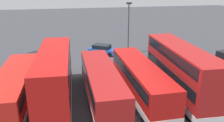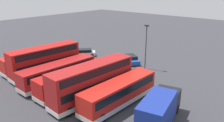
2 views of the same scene
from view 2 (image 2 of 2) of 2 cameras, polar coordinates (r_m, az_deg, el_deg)
The scene contains 12 objects.
ground_plane at distance 40.02m, azimuth 1.76°, elevation -1.02°, with size 140.00×140.00×0.00m, color #38383D.
bus_single_deck_near_end at distance 26.43m, azimuth 1.87°, elevation -7.85°, with size 2.80×11.08×2.95m.
bus_double_decker_second at distance 27.41m, azimuth -4.90°, elevation -5.00°, with size 3.30×11.71×4.55m.
bus_single_deck_third at distance 30.57m, azimuth -8.81°, elevation -4.29°, with size 2.78×11.96×2.95m.
bus_single_deck_fourth at distance 33.15m, azimuth -13.28°, elevation -2.74°, with size 2.84×11.78×2.95m.
bus_double_decker_fifth at distance 36.24m, azimuth -16.43°, elevation 0.20°, with size 3.28×11.21×4.55m.
bus_single_deck_sixth at distance 39.33m, azimuth -18.71°, elevation 0.12°, with size 3.02×10.96×2.95m.
box_truck_blue at distance 23.44m, azimuth 11.86°, elevation -11.70°, with size 4.06×7.86×3.20m.
car_hatchback_silver at distance 45.25m, azimuth -7.08°, elevation 2.09°, with size 4.36×4.56×1.43m.
car_small_green at distance 40.98m, azimuth 4.92°, elevation 0.43°, with size 4.34×3.74×1.43m.
lamp_post_tall at distance 37.23m, azimuth 8.55°, elevation 4.35°, with size 0.70×0.30×7.44m.
waste_bin_yellow at distance 35.88m, azimuth 6.26°, elevation -2.66°, with size 0.60×0.60×0.95m, color #333338.
Camera 2 is at (-23.74, 29.34, 13.31)m, focal length 36.34 mm.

